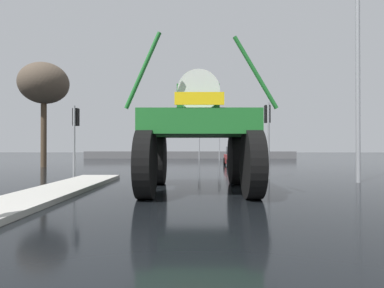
# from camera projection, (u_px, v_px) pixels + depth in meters

# --- Properties ---
(ground_plane) EXTENTS (120.00, 120.00, 0.00)m
(ground_plane) POSITION_uv_depth(u_px,v_px,m) (183.00, 169.00, 21.24)
(ground_plane) COLOR black
(median_island) EXTENTS (1.78, 10.62, 0.15)m
(median_island) POSITION_uv_depth(u_px,v_px,m) (50.00, 192.00, 9.91)
(median_island) COLOR #B2AFA8
(median_island) RESTS_ON ground
(oversize_sprayer) EXTENTS (4.45, 5.68, 4.84)m
(oversize_sprayer) POSITION_uv_depth(u_px,v_px,m) (198.00, 133.00, 10.97)
(oversize_sprayer) COLOR black
(oversize_sprayer) RESTS_ON ground
(sedan_ahead) EXTENTS (1.90, 4.11, 1.52)m
(sedan_ahead) POSITION_uv_depth(u_px,v_px,m) (237.00, 157.00, 24.40)
(sedan_ahead) COLOR maroon
(sedan_ahead) RESTS_ON ground
(traffic_signal_near_left) EXTENTS (0.24, 0.54, 3.46)m
(traffic_signal_near_left) POSITION_uv_depth(u_px,v_px,m) (75.00, 126.00, 15.08)
(traffic_signal_near_left) COLOR gray
(traffic_signal_near_left) RESTS_ON ground
(traffic_signal_near_right) EXTENTS (0.24, 0.54, 3.59)m
(traffic_signal_near_right) POSITION_uv_depth(u_px,v_px,m) (268.00, 123.00, 14.95)
(traffic_signal_near_right) COLOR gray
(traffic_signal_near_right) RESTS_ON ground
(traffic_signal_far_left) EXTENTS (0.24, 0.55, 3.45)m
(traffic_signal_far_left) POSITION_uv_depth(u_px,v_px,m) (199.00, 137.00, 34.41)
(traffic_signal_far_left) COLOR gray
(traffic_signal_far_left) RESTS_ON ground
(traffic_signal_far_right) EXTENTS (0.24, 0.55, 3.43)m
(traffic_signal_far_right) POSITION_uv_depth(u_px,v_px,m) (219.00, 138.00, 34.38)
(traffic_signal_far_right) COLOR gray
(traffic_signal_far_right) RESTS_ON ground
(streetlight_near_right) EXTENTS (1.91, 0.24, 8.24)m
(streetlight_near_right) POSITION_uv_depth(u_px,v_px,m) (361.00, 75.00, 13.31)
(streetlight_near_right) COLOR gray
(streetlight_near_right) RESTS_ON ground
(bare_tree_left) EXTENTS (3.59, 3.59, 7.77)m
(bare_tree_left) POSITION_uv_depth(u_px,v_px,m) (44.00, 84.00, 23.39)
(bare_tree_left) COLOR #473828
(bare_tree_left) RESTS_ON ground
(roadside_barrier) EXTENTS (26.93, 0.24, 0.90)m
(roadside_barrier) POSITION_uv_depth(u_px,v_px,m) (190.00, 155.00, 39.86)
(roadside_barrier) COLOR #59595B
(roadside_barrier) RESTS_ON ground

